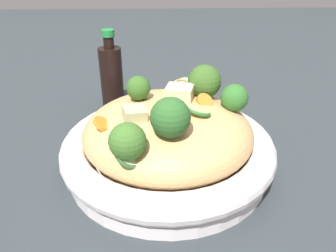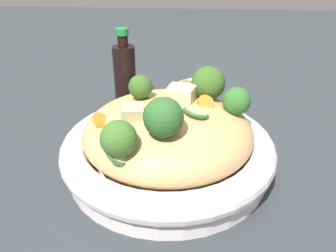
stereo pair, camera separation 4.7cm
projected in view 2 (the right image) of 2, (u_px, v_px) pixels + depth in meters
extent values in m
plane|color=#2C3337|center=(168.00, 167.00, 0.50)|extent=(3.00, 3.00, 0.00)
cylinder|color=white|center=(168.00, 162.00, 0.50)|extent=(0.29, 0.29, 0.02)
torus|color=white|center=(168.00, 146.00, 0.49)|extent=(0.31, 0.31, 0.04)
ellipsoid|color=tan|center=(168.00, 131.00, 0.47)|extent=(0.24, 0.24, 0.09)
torus|color=tan|center=(193.00, 92.00, 0.50)|extent=(0.07, 0.07, 0.03)
torus|color=tan|center=(173.00, 100.00, 0.51)|extent=(0.07, 0.07, 0.01)
cone|color=#A1BE72|center=(141.00, 100.00, 0.48)|extent=(0.02, 0.02, 0.02)
sphere|color=#345F23|center=(140.00, 87.00, 0.47)|extent=(0.04, 0.04, 0.03)
cone|color=#A0C37C|center=(163.00, 136.00, 0.40)|extent=(0.03, 0.03, 0.02)
sphere|color=#2C5E28|center=(163.00, 117.00, 0.38)|extent=(0.07, 0.07, 0.05)
cone|color=#9FBE6F|center=(235.00, 114.00, 0.47)|extent=(0.02, 0.02, 0.01)
sphere|color=#2E6628|center=(237.00, 101.00, 0.46)|extent=(0.06, 0.06, 0.04)
cone|color=#9FB975|center=(120.00, 155.00, 0.39)|extent=(0.02, 0.02, 0.02)
sphere|color=#3C6A28|center=(119.00, 139.00, 0.38)|extent=(0.05, 0.05, 0.04)
cone|color=#A4B86D|center=(207.00, 98.00, 0.49)|extent=(0.02, 0.02, 0.02)
sphere|color=#375D22|center=(208.00, 83.00, 0.48)|extent=(0.05, 0.05, 0.05)
cylinder|color=orange|center=(169.00, 125.00, 0.41)|extent=(0.03, 0.03, 0.02)
cylinder|color=orange|center=(205.00, 103.00, 0.46)|extent=(0.03, 0.03, 0.02)
cylinder|color=orange|center=(102.00, 121.00, 0.44)|extent=(0.03, 0.03, 0.02)
cylinder|color=beige|center=(196.00, 113.00, 0.43)|extent=(0.04, 0.04, 0.02)
torus|color=#2C6627|center=(196.00, 113.00, 0.43)|extent=(0.05, 0.05, 0.02)
cylinder|color=beige|center=(187.00, 89.00, 0.52)|extent=(0.05, 0.05, 0.03)
torus|color=#306433|center=(187.00, 89.00, 0.52)|extent=(0.05, 0.06, 0.04)
cylinder|color=beige|center=(147.00, 93.00, 0.49)|extent=(0.03, 0.04, 0.03)
torus|color=#385D31|center=(147.00, 93.00, 0.49)|extent=(0.04, 0.05, 0.04)
cylinder|color=beige|center=(121.00, 150.00, 0.39)|extent=(0.04, 0.05, 0.03)
torus|color=#375E31|center=(121.00, 150.00, 0.39)|extent=(0.05, 0.05, 0.03)
cube|color=#C5BE87|center=(132.00, 114.00, 0.43)|extent=(0.04, 0.04, 0.02)
cube|color=beige|center=(181.00, 95.00, 0.47)|extent=(0.05, 0.04, 0.03)
cube|color=#CEB28C|center=(184.00, 94.00, 0.48)|extent=(0.03, 0.03, 0.02)
cylinder|color=black|center=(125.00, 77.00, 0.68)|extent=(0.05, 0.05, 0.12)
cylinder|color=black|center=(123.00, 41.00, 0.64)|extent=(0.02, 0.02, 0.02)
cylinder|color=#1E7F38|center=(122.00, 32.00, 0.63)|extent=(0.02, 0.02, 0.01)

